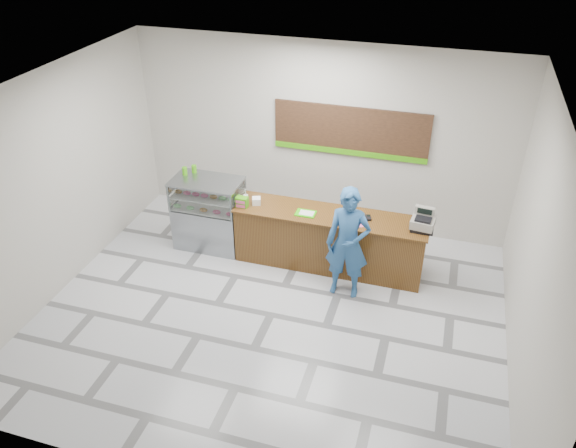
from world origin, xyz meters
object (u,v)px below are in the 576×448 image
(customer, at_px, (348,243))
(sales_counter, at_px, (329,240))
(cash_register, at_px, (423,222))
(display_case, at_px, (209,213))
(serving_tray, at_px, (306,213))

(customer, bearing_deg, sales_counter, 122.58)
(sales_counter, distance_m, cash_register, 1.63)
(display_case, relative_size, customer, 0.70)
(sales_counter, relative_size, customer, 1.72)
(sales_counter, xyz_separation_m, customer, (0.43, -0.64, 0.43))
(sales_counter, relative_size, display_case, 2.45)
(sales_counter, distance_m, customer, 0.89)
(display_case, distance_m, serving_tray, 1.86)
(sales_counter, height_order, serving_tray, serving_tray)
(sales_counter, xyz_separation_m, display_case, (-2.22, -0.00, 0.16))
(serving_tray, bearing_deg, cash_register, 2.68)
(sales_counter, relative_size, serving_tray, 9.84)
(display_case, xyz_separation_m, cash_register, (3.72, -0.00, 0.48))
(display_case, height_order, serving_tray, display_case)
(serving_tray, distance_m, customer, 1.00)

